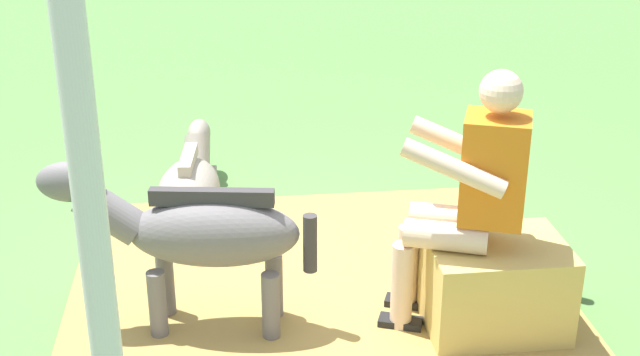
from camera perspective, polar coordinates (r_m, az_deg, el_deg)
name	(u,v)px	position (r m, az deg, el deg)	size (l,w,h in m)	color
ground_plane	(275,283)	(4.81, -3.06, -7.04)	(24.00, 24.00, 0.00)	#568442
hay_patch	(321,304)	(4.59, 0.08, -8.44)	(2.69, 2.80, 0.02)	#AD8C47
hay_bale	(494,287)	(4.37, 11.58, -7.16)	(0.68, 0.53, 0.48)	tan
person_seated	(468,191)	(4.13, 9.89, -0.89)	(0.72, 0.56, 1.36)	beige
pony_standing	(195,233)	(4.19, -8.35, -3.65)	(1.34, 0.44, 0.90)	slate
pony_lying	(190,186)	(5.61, -8.69, -0.54)	(0.48, 1.35, 0.42)	gray
soda_bottle	(577,280)	(4.80, 16.83, -6.54)	(0.07, 0.07, 0.24)	brown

